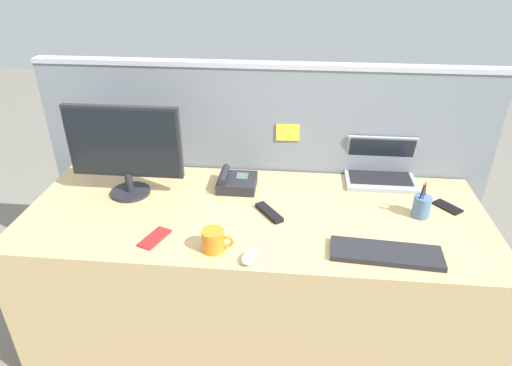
# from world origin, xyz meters

# --- Properties ---
(ground_plane) EXTENTS (10.00, 10.00, 0.00)m
(ground_plane) POSITION_xyz_m (0.00, 0.00, 0.00)
(ground_plane) COLOR slate
(desk) EXTENTS (2.07, 0.82, 0.74)m
(desk) POSITION_xyz_m (0.00, 0.00, 0.37)
(desk) COLOR tan
(desk) RESTS_ON ground_plane
(cubicle_divider) EXTENTS (2.30, 0.08, 1.30)m
(cubicle_divider) POSITION_xyz_m (-0.00, 0.45, 0.65)
(cubicle_divider) COLOR gray
(cubicle_divider) RESTS_ON ground_plane
(desktop_monitor) EXTENTS (0.53, 0.19, 0.44)m
(desktop_monitor) POSITION_xyz_m (-0.61, 0.11, 0.98)
(desktop_monitor) COLOR #232328
(desktop_monitor) RESTS_ON desk
(laptop) EXTENTS (0.34, 0.23, 0.22)m
(laptop) POSITION_xyz_m (0.60, 0.37, 0.80)
(laptop) COLOR #9EA0A8
(laptop) RESTS_ON desk
(desk_phone) EXTENTS (0.19, 0.18, 0.09)m
(desk_phone) POSITION_xyz_m (-0.12, 0.21, 0.77)
(desk_phone) COLOR #232328
(desk_phone) RESTS_ON desk
(keyboard_main) EXTENTS (0.43, 0.17, 0.02)m
(keyboard_main) POSITION_xyz_m (0.54, -0.27, 0.75)
(keyboard_main) COLOR #232328
(keyboard_main) RESTS_ON desk
(computer_mouse_right_hand) EXTENTS (0.09, 0.11, 0.03)m
(computer_mouse_right_hand) POSITION_xyz_m (0.02, -0.34, 0.76)
(computer_mouse_right_hand) COLOR silver
(computer_mouse_right_hand) RESTS_ON desk
(pen_cup) EXTENTS (0.08, 0.08, 0.17)m
(pen_cup) POSITION_xyz_m (0.73, 0.04, 0.79)
(pen_cup) COLOR #4C7093
(pen_cup) RESTS_ON desk
(cell_phone_red_case) EXTENTS (0.11, 0.16, 0.01)m
(cell_phone_red_case) POSITION_xyz_m (-0.39, -0.25, 0.75)
(cell_phone_red_case) COLOR #B22323
(cell_phone_red_case) RESTS_ON desk
(cell_phone_black_slab) EXTENTS (0.13, 0.14, 0.01)m
(cell_phone_black_slab) POSITION_xyz_m (0.87, 0.12, 0.75)
(cell_phone_black_slab) COLOR black
(cell_phone_black_slab) RESTS_ON desk
(tv_remote) EXTENTS (0.14, 0.16, 0.02)m
(tv_remote) POSITION_xyz_m (0.07, -0.02, 0.75)
(tv_remote) COLOR black
(tv_remote) RESTS_ON desk
(coffee_mug) EXTENTS (0.13, 0.09, 0.09)m
(coffee_mug) POSITION_xyz_m (-0.13, -0.29, 0.79)
(coffee_mug) COLOR orange
(coffee_mug) RESTS_ON desk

